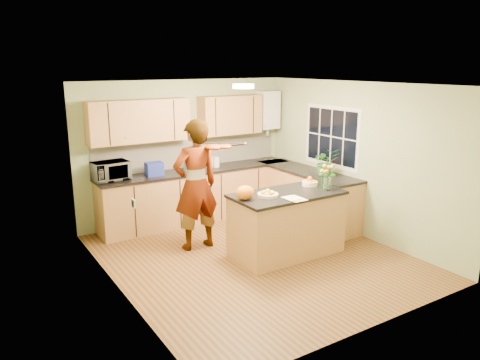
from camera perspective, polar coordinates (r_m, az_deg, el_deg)
floor at (r=6.99m, az=1.72°, el=-9.34°), size 4.50×4.50×0.00m
ceiling at (r=6.42m, az=1.88°, el=11.60°), size 4.00×4.50×0.02m
wall_back at (r=8.51m, az=-6.71°, el=3.64°), size 4.00×0.02×2.50m
wall_front at (r=4.96m, az=16.50°, el=-4.43°), size 4.00×0.02×2.50m
wall_left at (r=5.75m, az=-14.98°, el=-1.79°), size 0.02×4.50×2.50m
wall_right at (r=7.86m, az=13.99°, el=2.45°), size 0.02×4.50×2.50m
back_counter at (r=8.47m, az=-5.07°, el=-1.79°), size 3.64×0.62×0.94m
right_counter at (r=8.44m, az=8.12°, el=-1.92°), size 0.62×2.24×0.94m
splashback at (r=8.55m, az=-6.05°, el=3.36°), size 3.60×0.02×0.52m
upper_cabinets at (r=8.20m, az=-7.42°, el=7.46°), size 3.20×0.34×0.70m
boiler at (r=9.14m, az=3.37°, el=8.52°), size 0.40×0.30×0.86m
window_right at (r=8.23m, az=11.07°, el=5.23°), size 0.01×1.30×1.05m
light_switch at (r=5.19m, az=-12.85°, el=-2.79°), size 0.02×0.09×0.09m
ceiling_lamp at (r=6.67m, az=0.41°, el=11.37°), size 0.30×0.30×0.07m
peninsula_island at (r=6.97m, az=5.70°, el=-5.30°), size 1.65×0.84×0.94m
fruit_dish at (r=6.61m, az=3.41°, el=-1.66°), size 0.29×0.29×0.10m
orange_bowl at (r=7.26m, az=8.51°, el=-0.23°), size 0.23×0.23×0.14m
flower_vase at (r=7.00m, az=10.64°, el=1.07°), size 0.23×0.23×0.43m
orange_bag at (r=6.45m, az=0.62°, el=-1.54°), size 0.27×0.23×0.20m
papers at (r=6.54m, az=6.72°, el=-2.25°), size 0.22×0.30×0.01m
violinist at (r=7.04m, az=-5.42°, el=-0.65°), size 0.73×0.48×1.99m
violin at (r=6.82m, az=-3.19°, el=4.04°), size 0.66×0.58×0.17m
microwave at (r=7.78m, az=-15.50°, el=1.06°), size 0.59×0.42×0.31m
blue_box at (r=7.96m, az=-10.41°, el=1.33°), size 0.29×0.22×0.23m
kettle at (r=8.23m, az=-6.40°, el=1.88°), size 0.15×0.15×0.27m
jar_cream at (r=8.44m, az=-3.73°, el=2.10°), size 0.15×0.15×0.18m
jar_white at (r=8.50m, az=-2.92°, el=2.19°), size 0.13×0.13×0.18m
potted_plant at (r=7.95m, az=10.41°, el=2.20°), size 0.53×0.50×0.47m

